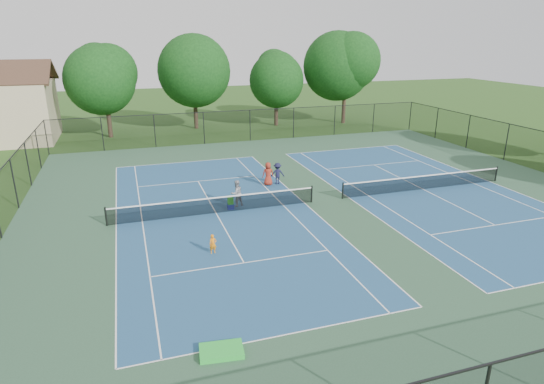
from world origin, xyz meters
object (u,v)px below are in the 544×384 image
object	(u,v)px
tree_back_a	(104,76)
tree_back_c	(276,76)
instructor	(237,193)
bystander_c	(268,174)
bystander_b	(277,174)
tree_back_b	(193,67)
child_player	(213,244)
ball_hopper	(230,201)
tree_back_d	(346,63)
ball_crate	(231,207)

from	to	relation	value
tree_back_a	tree_back_c	distance (m)	18.04
tree_back_a	instructor	size ratio (longest dim) A/B	5.68
instructor	bystander_c	xyz separation A→B (m)	(3.01, 3.30, -0.00)
tree_back_c	bystander_b	distance (m)	22.47
tree_back_b	child_player	xyz separation A→B (m)	(-4.13, -31.00, -6.12)
tree_back_c	child_player	world-z (taller)	tree_back_c
ball_hopper	tree_back_b	bearing A→B (deg)	85.44
tree_back_d	bystander_b	world-z (taller)	tree_back_d
child_player	ball_crate	bearing A→B (deg)	66.27
tree_back_c	bystander_c	bearing A→B (deg)	-109.87
tree_back_c	tree_back_d	xyz separation A→B (m)	(8.00, -1.00, 1.34)
tree_back_c	bystander_b	world-z (taller)	tree_back_c
tree_back_b	bystander_c	bearing A→B (deg)	-86.23
bystander_b	ball_crate	distance (m)	5.64
instructor	bystander_b	world-z (taller)	instructor
child_player	bystander_b	distance (m)	11.08
tree_back_a	tree_back_b	size ratio (longest dim) A/B	0.91
bystander_c	ball_crate	size ratio (longest dim) A/B	4.15
tree_back_b	tree_back_c	size ratio (longest dim) A/B	1.19
tree_back_b	instructor	size ratio (longest dim) A/B	6.23
tree_back_a	ball_crate	world-z (taller)	tree_back_a
ball_crate	ball_hopper	distance (m)	0.37
tree_back_a	instructor	bearing A→B (deg)	-72.24
child_player	tree_back_a	bearing A→B (deg)	96.95
instructor	tree_back_a	bearing A→B (deg)	-91.33
tree_back_b	tree_back_c	xyz separation A→B (m)	(9.00, -1.00, -1.11)
tree_back_a	bystander_c	distance (m)	23.08
tree_back_b	bystander_c	distance (m)	22.70
tree_back_c	bystander_b	bearing A→B (deg)	-108.22
bystander_b	tree_back_d	bearing A→B (deg)	-116.27
tree_back_d	instructor	world-z (taller)	tree_back_d
tree_back_d	child_player	size ratio (longest dim) A/B	10.92
tree_back_b	bystander_c	size ratio (longest dim) A/B	6.25
tree_back_a	child_player	distance (m)	29.92
tree_back_d	ball_crate	bearing A→B (deg)	-128.90
ball_hopper	bystander_c	bearing A→B (deg)	46.66
bystander_c	ball_crate	bearing A→B (deg)	50.30
tree_back_c	bystander_c	xyz separation A→B (m)	(-7.56, -20.90, -4.68)
tree_back_a	tree_back_c	world-z (taller)	tree_back_a
bystander_b	ball_hopper	size ratio (longest dim) A/B	3.62
tree_back_a	tree_back_b	distance (m)	9.24
instructor	child_player	bearing A→B (deg)	47.07
bystander_b	ball_crate	bearing A→B (deg)	52.38
bystander_c	bystander_b	bearing A→B (deg)	-172.81
bystander_b	tree_back_a	bearing A→B (deg)	-50.18
bystander_c	child_player	bearing A→B (deg)	62.12
child_player	bystander_c	bearing A→B (deg)	55.90
tree_back_a	bystander_c	world-z (taller)	tree_back_a
tree_back_d	instructor	xyz separation A→B (m)	(-18.57, -23.20, -6.02)
ball_crate	ball_hopper	bearing A→B (deg)	0.00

